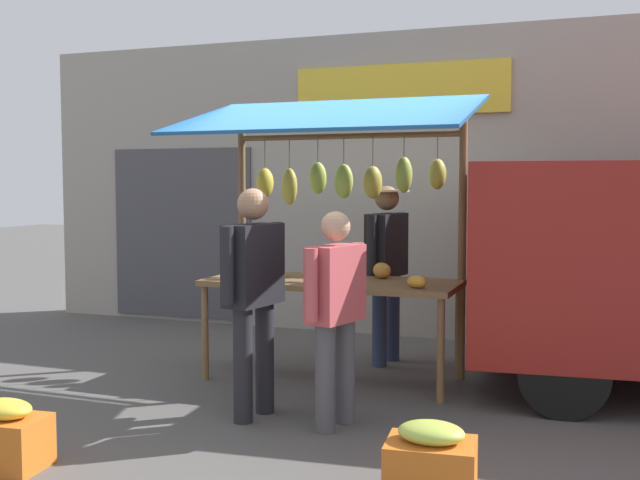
{
  "coord_description": "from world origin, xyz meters",
  "views": [
    {
      "loc": [
        -2.21,
        6.26,
        1.72
      ],
      "look_at": [
        0.0,
        0.3,
        1.25
      ],
      "focal_mm": 43.08,
      "sensor_mm": 36.0,
      "label": 1
    }
  ],
  "objects_px": {
    "market_stall": "(334,203)",
    "shopper_with_ponytail": "(254,285)",
    "shopper_with_shopping_bag": "(335,305)",
    "produce_crate_near": "(4,437)",
    "produce_crate_side": "(431,463)",
    "vendor_with_sunhat": "(386,258)"
  },
  "relations": [
    {
      "from": "shopper_with_shopping_bag",
      "to": "produce_crate_near",
      "type": "height_order",
      "value": "shopper_with_shopping_bag"
    },
    {
      "from": "shopper_with_shopping_bag",
      "to": "produce_crate_side",
      "type": "bearing_deg",
      "value": -122.38
    },
    {
      "from": "market_stall",
      "to": "produce_crate_side",
      "type": "relative_size",
      "value": 4.82
    },
    {
      "from": "produce_crate_near",
      "to": "vendor_with_sunhat",
      "type": "bearing_deg",
      "value": -112.73
    },
    {
      "from": "market_stall",
      "to": "produce_crate_side",
      "type": "distance_m",
      "value": 2.97
    },
    {
      "from": "shopper_with_ponytail",
      "to": "shopper_with_shopping_bag",
      "type": "relative_size",
      "value": 1.1
    },
    {
      "from": "vendor_with_sunhat",
      "to": "produce_crate_side",
      "type": "relative_size",
      "value": 3.27
    },
    {
      "from": "shopper_with_ponytail",
      "to": "produce_crate_side",
      "type": "height_order",
      "value": "shopper_with_ponytail"
    },
    {
      "from": "shopper_with_shopping_bag",
      "to": "produce_crate_near",
      "type": "relative_size",
      "value": 2.95
    },
    {
      "from": "shopper_with_shopping_bag",
      "to": "market_stall",
      "type": "bearing_deg",
      "value": 35.11
    },
    {
      "from": "produce_crate_side",
      "to": "shopper_with_shopping_bag",
      "type": "bearing_deg",
      "value": -47.62
    },
    {
      "from": "shopper_with_shopping_bag",
      "to": "shopper_with_ponytail",
      "type": "bearing_deg",
      "value": 103.98
    },
    {
      "from": "vendor_with_sunhat",
      "to": "shopper_with_ponytail",
      "type": "bearing_deg",
      "value": -2.27
    },
    {
      "from": "market_stall",
      "to": "produce_crate_side",
      "type": "bearing_deg",
      "value": 120.89
    },
    {
      "from": "shopper_with_ponytail",
      "to": "produce_crate_near",
      "type": "height_order",
      "value": "shopper_with_ponytail"
    },
    {
      "from": "vendor_with_sunhat",
      "to": "market_stall",
      "type": "bearing_deg",
      "value": -11.57
    },
    {
      "from": "market_stall",
      "to": "vendor_with_sunhat",
      "type": "height_order",
      "value": "market_stall"
    },
    {
      "from": "market_stall",
      "to": "produce_crate_near",
      "type": "xyz_separation_m",
      "value": [
        1.15,
        2.73,
        -1.35
      ]
    },
    {
      "from": "market_stall",
      "to": "shopper_with_shopping_bag",
      "type": "xyz_separation_m",
      "value": [
        -0.47,
        1.3,
        -0.68
      ]
    },
    {
      "from": "market_stall",
      "to": "vendor_with_sunhat",
      "type": "bearing_deg",
      "value": -112.22
    },
    {
      "from": "market_stall",
      "to": "shopper_with_ponytail",
      "type": "xyz_separation_m",
      "value": [
        0.17,
        1.28,
        -0.57
      ]
    },
    {
      "from": "produce_crate_near",
      "to": "shopper_with_shopping_bag",
      "type": "bearing_deg",
      "value": -138.51
    }
  ]
}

